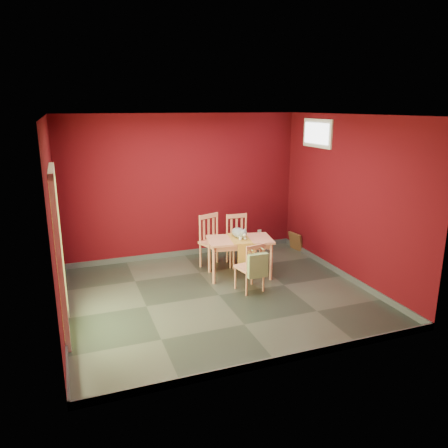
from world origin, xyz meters
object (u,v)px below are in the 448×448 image
object	(u,v)px
chair_far_left	(214,241)
cat	(239,231)
chair_far_right	(239,239)
tote_bag	(258,265)
chair_near	(251,266)
dining_table	(240,243)
picture_frame	(296,242)

from	to	relation	value
chair_far_left	cat	size ratio (longest dim) A/B	2.17
chair_far_right	tote_bag	xyz separation A→B (m)	(-0.27, -1.40, 0.02)
chair_near	cat	size ratio (longest dim) A/B	1.80
tote_bag	dining_table	bearing A→B (deg)	86.64
chair_far_right	picture_frame	distance (m)	1.44
dining_table	chair_near	distance (m)	0.67
dining_table	cat	size ratio (longest dim) A/B	2.63
chair_near	picture_frame	bearing A→B (deg)	42.61
chair_far_left	picture_frame	world-z (taller)	chair_far_left
chair_far_left	tote_bag	bearing A→B (deg)	-81.31
dining_table	chair_near	bearing A→B (deg)	-96.41
chair_far_left	tote_bag	xyz separation A→B (m)	(0.22, -1.41, 0.00)
chair_far_left	chair_far_right	xyz separation A→B (m)	(0.49, -0.01, -0.02)
chair_near	chair_far_right	bearing A→B (deg)	76.23
chair_far_right	chair_near	bearing A→B (deg)	-103.77
chair_near	picture_frame	xyz separation A→B (m)	(1.67, 1.53, -0.23)
dining_table	chair_near	world-z (taller)	chair_near
chair_far_left	cat	bearing A→B (deg)	-60.44
cat	picture_frame	size ratio (longest dim) A/B	1.19
chair_far_right	tote_bag	bearing A→B (deg)	-100.98
chair_far_left	chair_near	bearing A→B (deg)	-80.94
chair_far_left	tote_bag	world-z (taller)	chair_far_left
dining_table	chair_near	size ratio (longest dim) A/B	1.46
chair_far_right	chair_far_left	bearing A→B (deg)	179.03
tote_bag	picture_frame	distance (m)	2.41
tote_bag	cat	size ratio (longest dim) A/B	1.00
tote_bag	chair_near	bearing A→B (deg)	96.44
chair_far_right	cat	world-z (taller)	chair_far_right
chair_far_left	picture_frame	size ratio (longest dim) A/B	2.58
chair_near	tote_bag	xyz separation A→B (m)	(0.02, -0.20, 0.08)
chair_near	cat	xyz separation A→B (m)	(0.09, 0.71, 0.37)
dining_table	tote_bag	distance (m)	0.84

